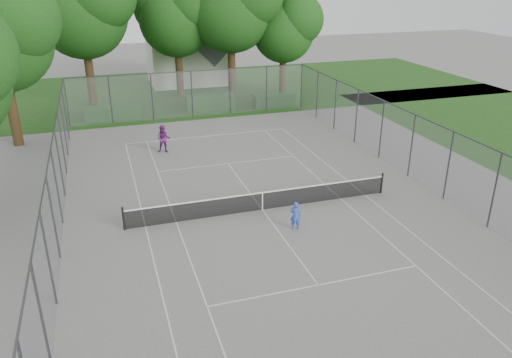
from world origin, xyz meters
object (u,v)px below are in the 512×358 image
object	(u,v)px
house	(188,43)
tennis_net	(262,200)
girl_player	(295,215)
woman_player	(164,139)

from	to	relation	value
house	tennis_net	bearing A→B (deg)	-94.18
tennis_net	house	distance (m)	29.70
house	girl_player	xyz separation A→B (m)	(-1.36, -31.61, -3.20)
tennis_net	house	world-z (taller)	house
girl_player	woman_player	world-z (taller)	woman_player
house	girl_player	distance (m)	31.80
woman_player	girl_player	bearing A→B (deg)	-57.47
tennis_net	girl_player	bearing A→B (deg)	-69.91
tennis_net	house	xyz separation A→B (m)	(2.15, 29.44, 3.34)
tennis_net	woman_player	xyz separation A→B (m)	(-3.27, 9.52, 0.35)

